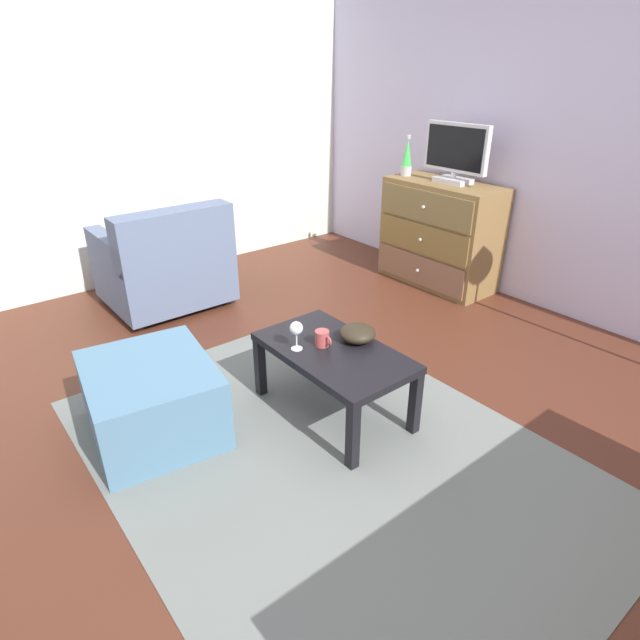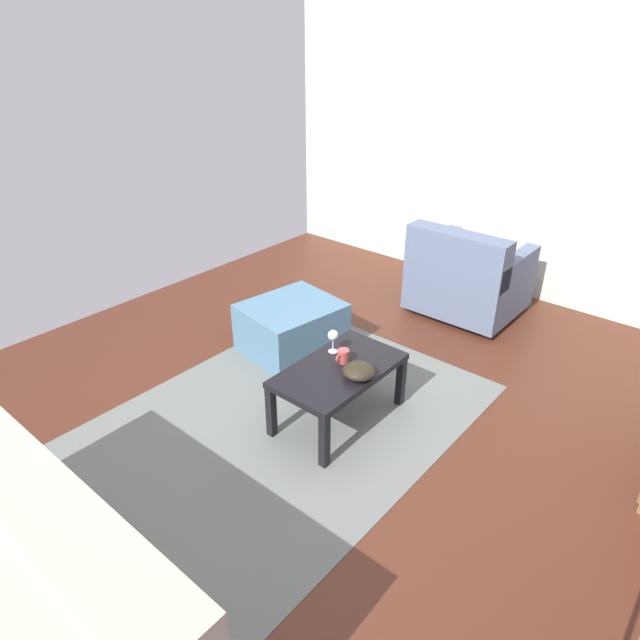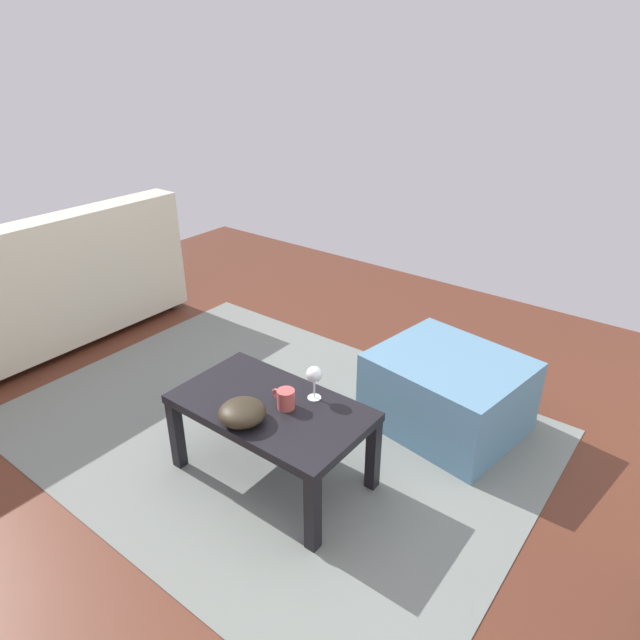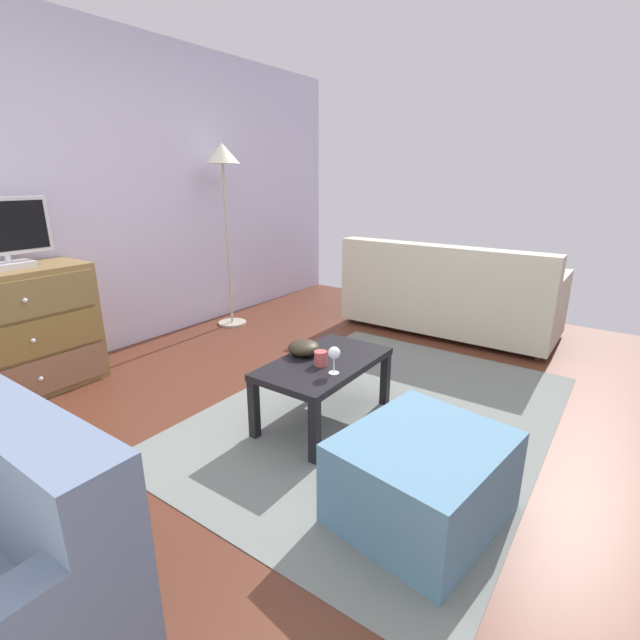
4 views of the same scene
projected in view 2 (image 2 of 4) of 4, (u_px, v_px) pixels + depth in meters
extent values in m
cube|color=#4F2719|center=(327.00, 421.00, 3.64)|extent=(5.89, 5.04, 0.05)
cube|color=silver|center=(526.00, 152.00, 4.84)|extent=(0.12, 5.04, 2.58)
cube|color=slate|center=(283.00, 420.00, 3.61)|extent=(2.60, 1.90, 0.01)
cube|color=black|center=(401.00, 382.00, 3.69)|extent=(0.05, 0.05, 0.35)
cube|color=black|center=(324.00, 442.00, 3.16)|extent=(0.05, 0.05, 0.35)
cube|color=black|center=(350.00, 359.00, 3.94)|extent=(0.05, 0.05, 0.35)
cube|color=black|center=(271.00, 412.00, 3.41)|extent=(0.05, 0.05, 0.35)
cube|color=black|center=(339.00, 370.00, 3.46)|extent=(0.85, 0.49, 0.04)
cylinder|color=silver|center=(333.00, 351.00, 3.61)|extent=(0.06, 0.06, 0.00)
cylinder|color=silver|center=(333.00, 345.00, 3.59)|extent=(0.01, 0.01, 0.09)
sphere|color=silver|center=(333.00, 335.00, 3.56)|extent=(0.07, 0.07, 0.07)
cylinder|color=#AC4845|center=(343.00, 356.00, 3.49)|extent=(0.08, 0.08, 0.08)
torus|color=#AC4845|center=(338.00, 358.00, 3.45)|extent=(0.05, 0.01, 0.05)
ellipsoid|color=black|center=(359.00, 371.00, 3.33)|extent=(0.19, 0.19, 0.09)
cube|color=#BCB7A1|center=(40.00, 510.00, 2.10)|extent=(0.20, 1.95, 0.42)
cylinder|color=#332319|center=(518.00, 307.00, 5.00)|extent=(0.05, 0.05, 0.05)
cylinder|color=#332319|center=(448.00, 286.00, 5.40)|extent=(0.05, 0.05, 0.05)
cylinder|color=#332319|center=(486.00, 334.00, 4.57)|extent=(0.05, 0.05, 0.05)
cylinder|color=#332319|center=(413.00, 309.00, 4.97)|extent=(0.05, 0.05, 0.05)
cube|color=slate|center=(468.00, 287.00, 4.89)|extent=(0.80, 0.86, 0.36)
cube|color=slate|center=(457.00, 256.00, 4.51)|extent=(0.20, 0.86, 0.40)
cube|color=slate|center=(514.00, 268.00, 4.54)|extent=(0.76, 0.12, 0.20)
cube|color=slate|center=(434.00, 247.00, 4.97)|extent=(0.76, 0.12, 0.20)
cylinder|color=brown|center=(486.00, 251.00, 4.93)|extent=(0.16, 0.40, 0.16)
cube|color=slate|center=(292.00, 327.00, 4.32)|extent=(0.78, 0.70, 0.39)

